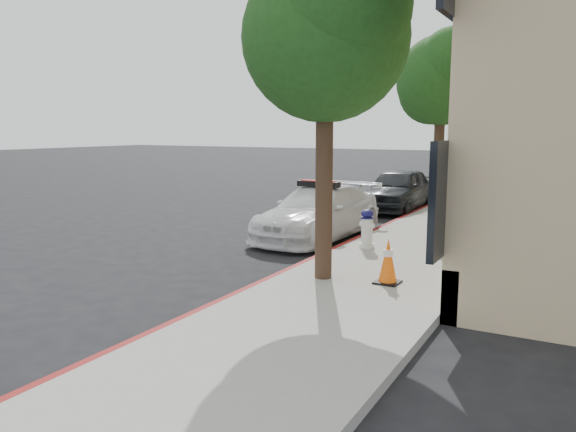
{
  "coord_description": "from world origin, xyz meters",
  "views": [
    {
      "loc": [
        6.97,
        -10.75,
        2.77
      ],
      "look_at": [
        1.59,
        -0.89,
        1.0
      ],
      "focal_mm": 35.0,
      "sensor_mm": 36.0,
      "label": 1
    }
  ],
  "objects_px": {
    "parked_car_mid": "(398,189)",
    "fire_hydrant": "(367,229)",
    "parked_car_far": "(465,169)",
    "police_car": "(318,212)",
    "traffic_cone": "(388,261)"
  },
  "relations": [
    {
      "from": "fire_hydrant",
      "to": "parked_car_mid",
      "type": "bearing_deg",
      "value": 115.98
    },
    {
      "from": "parked_car_mid",
      "to": "traffic_cone",
      "type": "xyz_separation_m",
      "value": [
        2.82,
        -9.39,
        -0.19
      ]
    },
    {
      "from": "police_car",
      "to": "parked_car_mid",
      "type": "xyz_separation_m",
      "value": [
        0.26,
        5.68,
        0.06
      ]
    },
    {
      "from": "police_car",
      "to": "traffic_cone",
      "type": "xyz_separation_m",
      "value": [
        3.08,
        -3.71,
        -0.13
      ]
    },
    {
      "from": "fire_hydrant",
      "to": "traffic_cone",
      "type": "distance_m",
      "value": 2.84
    },
    {
      "from": "parked_car_far",
      "to": "fire_hydrant",
      "type": "bearing_deg",
      "value": -83.05
    },
    {
      "from": "parked_car_far",
      "to": "traffic_cone",
      "type": "distance_m",
      "value": 20.75
    },
    {
      "from": "police_car",
      "to": "traffic_cone",
      "type": "bearing_deg",
      "value": -47.24
    },
    {
      "from": "police_car",
      "to": "fire_hydrant",
      "type": "xyz_separation_m",
      "value": [
        1.75,
        -1.2,
        -0.09
      ]
    },
    {
      "from": "parked_car_far",
      "to": "traffic_cone",
      "type": "relative_size",
      "value": 5.59
    },
    {
      "from": "parked_car_far",
      "to": "parked_car_mid",
      "type": "bearing_deg",
      "value": -87.76
    },
    {
      "from": "parked_car_mid",
      "to": "parked_car_far",
      "type": "xyz_separation_m",
      "value": [
        0.0,
        11.17,
        -0.0
      ]
    },
    {
      "from": "parked_car_far",
      "to": "traffic_cone",
      "type": "bearing_deg",
      "value": -79.96
    },
    {
      "from": "parked_car_mid",
      "to": "fire_hydrant",
      "type": "relative_size",
      "value": 4.91
    },
    {
      "from": "fire_hydrant",
      "to": "traffic_cone",
      "type": "xyz_separation_m",
      "value": [
        1.33,
        -2.51,
        -0.04
      ]
    }
  ]
}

